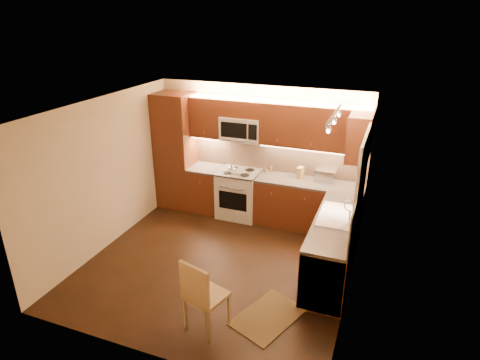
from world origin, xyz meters
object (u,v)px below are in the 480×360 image
at_px(sink, 338,211).
at_px(kettle, 232,168).
at_px(stove, 239,194).
at_px(microwave, 242,128).
at_px(soap_bottle, 357,199).
at_px(toaster_oven, 326,175).
at_px(knife_block, 300,172).
at_px(dining_chair, 207,294).

height_order(sink, kettle, kettle).
relative_size(stove, microwave, 1.21).
distance_m(sink, soap_bottle, 0.58).
bearing_deg(toaster_oven, soap_bottle, -46.99).
bearing_deg(knife_block, dining_chair, -83.63).
bearing_deg(microwave, dining_chair, -76.95).
height_order(toaster_oven, knife_block, toaster_oven).
bearing_deg(sink, soap_bottle, 66.99).
height_order(knife_block, soap_bottle, knife_block).
xyz_separation_m(microwave, dining_chair, (0.73, -3.15, -1.22)).
xyz_separation_m(soap_bottle, dining_chair, (-1.50, -2.42, -0.48)).
xyz_separation_m(microwave, soap_bottle, (2.23, -0.72, -0.73)).
relative_size(kettle, knife_block, 0.99).
distance_m(kettle, dining_chair, 3.05).
relative_size(soap_bottle, dining_chair, 0.18).
relative_size(toaster_oven, dining_chair, 0.35).
xyz_separation_m(stove, dining_chair, (0.73, -3.01, 0.04)).
xyz_separation_m(stove, soap_bottle, (2.23, -0.59, 0.53)).
distance_m(microwave, soap_bottle, 2.45).
relative_size(microwave, soap_bottle, 4.27).
height_order(stove, kettle, kettle).
distance_m(toaster_oven, knife_block, 0.46).
bearing_deg(stove, soap_bottle, -14.83).
bearing_deg(soap_bottle, knife_block, 163.81).
height_order(microwave, knife_block, microwave).
distance_m(sink, toaster_oven, 1.37).
distance_m(stove, dining_chair, 3.10).
xyz_separation_m(sink, toaster_oven, (-0.41, 1.31, 0.03)).
bearing_deg(stove, sink, -29.36).
bearing_deg(knife_block, soap_bottle, -20.68).
bearing_deg(dining_chair, kettle, 122.97).
bearing_deg(toaster_oven, microwave, -174.45).
distance_m(toaster_oven, soap_bottle, 1.00).
height_order(sink, soap_bottle, soap_bottle).
distance_m(kettle, soap_bottle, 2.37).
distance_m(stove, kettle, 0.58).
relative_size(kettle, dining_chair, 0.20).
relative_size(toaster_oven, knife_block, 1.74).
bearing_deg(stove, toaster_oven, 6.63).
bearing_deg(microwave, soap_bottle, -18.02).
xyz_separation_m(knife_block, soap_bottle, (1.10, -0.75, -0.01)).
bearing_deg(sink, kettle, 154.32).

